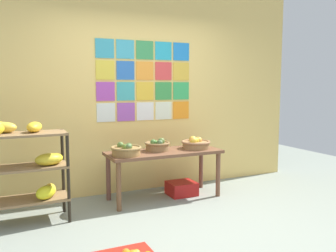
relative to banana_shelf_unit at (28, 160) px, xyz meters
The scene contains 8 objects.
ground 1.93m from the banana_shelf_unit, 32.85° to the right, with size 9.26×9.26×0.00m, color gray.
back_wall_with_art 1.84m from the banana_shelf_unit, 24.44° to the left, with size 5.12×0.07×3.00m.
banana_shelf_unit is the anchor object (origin of this frame).
display_table 1.70m from the banana_shelf_unit, ahead, with size 1.51×0.58×0.64m.
fruit_basket_back_left 2.16m from the banana_shelf_unit, ahead, with size 0.39×0.39×0.16m.
fruit_basket_centre 1.13m from the banana_shelf_unit, ahead, with size 0.38×0.38×0.16m.
fruit_basket_right 1.62m from the banana_shelf_unit, ahead, with size 0.33×0.33×0.17m.
produce_crate_under_table 2.06m from the banana_shelf_unit, ahead, with size 0.37×0.33×0.18m, color #A81815.
Camera 1 is at (-1.74, -3.13, 1.50)m, focal length 38.57 mm.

